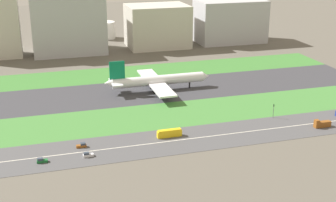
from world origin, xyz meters
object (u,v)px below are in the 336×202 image
cargo_warehouse (230,21)px  hangar_building (68,23)px  car_0 (42,161)px  car_2 (82,145)px  car_1 (88,155)px  truck_1 (322,124)px  airliner (156,81)px  bus_0 (169,133)px  traffic_light (274,110)px  office_tower (157,26)px  fuel_tank_west (105,30)px

cargo_warehouse → hangar_building: bearing=180.0°
car_0 → car_2: bearing=-150.2°
car_1 → hangar_building: hangar_building is taller
truck_1 → hangar_building: hangar_building is taller
truck_1 → car_2: truck_1 is taller
airliner → truck_1: 100.07m
bus_0 → traffic_light: 58.45m
bus_0 → cargo_warehouse: 213.01m
airliner → hangar_building: hangar_building is taller
truck_1 → cargo_warehouse: size_ratio=0.14×
office_tower → airliner: bearing=-105.7°
traffic_light → hangar_building: size_ratio=0.13×
car_2 → fuel_tank_west: fuel_tank_west is taller
airliner → bus_0: (-11.92, -68.00, -4.41)m
car_2 → truck_1: bearing=-5.0°
cargo_warehouse → car_1: bearing=-127.7°
fuel_tank_west → hangar_building: bearing=-128.5°
hangar_building → car_2: bearing=-93.6°
hangar_building → fuel_tank_west: bearing=51.5°
car_1 → office_tower: office_tower is taller
car_2 → fuel_tank_west: bearing=78.3°
car_1 → car_0: (-18.82, 0.00, 0.00)m
traffic_light → hangar_building: hangar_building is taller
car_1 → fuel_tank_west: fuel_tank_west is taller
truck_1 → traffic_light: 24.62m
traffic_light → cargo_warehouse: cargo_warehouse is taller
airliner → car_0: 104.71m
car_2 → cargo_warehouse: 236.32m
car_0 → car_1: bearing=-180.0°
car_1 → car_2: (-1.37, 10.00, 0.00)m
car_1 → fuel_tank_west: (45.70, 237.00, 6.66)m
car_1 → cargo_warehouse: size_ratio=0.08×
bus_0 → truck_1: bearing=-7.7°
traffic_light → fuel_tank_west: size_ratio=0.39×
car_0 → office_tower: office_tower is taller
bus_0 → truck_1: 75.11m
office_tower → car_2: bearing=-114.8°
truck_1 → fuel_tank_west: fuel_tank_west is taller
truck_1 → car_0: bearing=0.0°
office_tower → bus_0: bearing=-103.6°
car_0 → cargo_warehouse: cargo_warehouse is taller
truck_1 → office_tower: (-30.53, 192.00, 15.63)m
bus_0 → car_0: 58.60m
bus_0 → traffic_light: bearing=7.9°
hangar_building → office_tower: size_ratio=1.13×
truck_1 → cargo_warehouse: bearing=-100.3°
traffic_light → car_1: bearing=-169.5°
car_0 → fuel_tank_west: 245.72m
cargo_warehouse → fuel_tank_west: cargo_warehouse is taller
airliner → bus_0: size_ratio=5.60×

